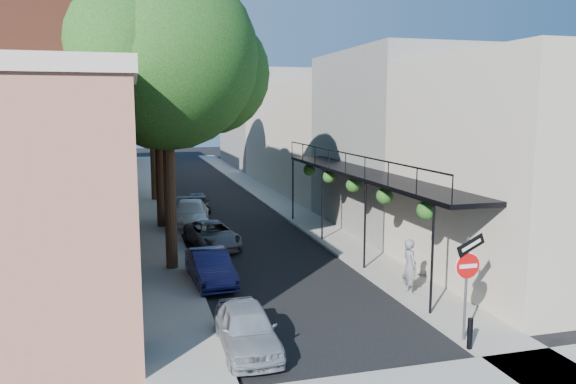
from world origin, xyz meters
TOP-DOWN VIEW (x-y plane):
  - ground at (0.00, 0.00)m, footprint 160.00×160.00m
  - road_surface at (0.00, 30.00)m, footprint 6.00×64.00m
  - sidewalk_left at (-4.00, 30.00)m, footprint 2.00×64.00m
  - sidewalk_right at (4.00, 30.00)m, footprint 2.00×64.00m
  - buildings_left at (-9.30, 28.76)m, footprint 10.10×59.10m
  - buildings_right at (8.99, 29.49)m, footprint 9.80×55.00m
  - sign_post at (3.16, 0.97)m, footprint 0.89×0.17m
  - bollard at (3.00, 0.50)m, footprint 0.14×0.14m
  - oak_near at (-3.37, 10.26)m, footprint 7.48×6.80m
  - oak_mid at (-3.42, 18.23)m, footprint 6.60×6.00m
  - oak_far at (-3.35, 27.27)m, footprint 7.70×7.00m
  - parked_car_a at (-2.43, 2.16)m, footprint 1.44×3.51m
  - parked_car_b at (-2.60, 7.97)m, footprint 1.50×3.71m
  - parked_car_c at (-1.79, 13.26)m, footprint 2.43×4.31m
  - parked_car_d at (-2.31, 17.94)m, footprint 2.46×4.88m
  - parked_car_e at (-1.47, 22.25)m, footprint 1.43×3.37m
  - pedestrian at (3.55, 4.82)m, footprint 0.46×0.68m

SIDE VIEW (x-z plane):
  - ground at x=0.00m, z-range 0.00..0.00m
  - road_surface at x=0.00m, z-range 0.00..0.01m
  - sidewalk_left at x=-4.00m, z-range 0.00..0.12m
  - sidewalk_right at x=4.00m, z-range 0.00..0.12m
  - bollard at x=3.00m, z-range 0.12..0.92m
  - parked_car_e at x=-1.47m, z-range 0.00..1.14m
  - parked_car_c at x=-1.79m, z-range 0.00..1.14m
  - parked_car_a at x=-2.43m, z-range 0.00..1.19m
  - parked_car_b at x=-2.60m, z-range 0.00..1.20m
  - parked_car_d at x=-2.31m, z-range 0.00..1.36m
  - pedestrian at x=3.55m, z-range 0.12..1.95m
  - sign_post at x=3.16m, z-range 0.54..3.53m
  - buildings_right at x=8.99m, z-range -0.58..9.42m
  - buildings_left at x=-9.30m, z-range -1.06..10.94m
  - oak_mid at x=-3.42m, z-range 1.96..12.16m
  - oak_near at x=-3.37m, z-range 2.17..13.59m
  - oak_far at x=-3.35m, z-range 2.31..14.21m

